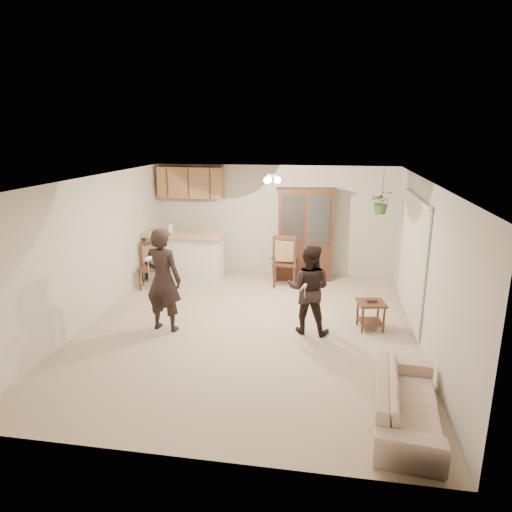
% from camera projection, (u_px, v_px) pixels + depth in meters
% --- Properties ---
extents(floor, '(6.50, 6.50, 0.00)m').
position_uv_depth(floor, '(249.00, 328.00, 7.75)').
color(floor, tan).
rests_on(floor, ground).
extents(ceiling, '(5.50, 6.50, 0.02)m').
position_uv_depth(ceiling, '(248.00, 180.00, 7.09)').
color(ceiling, white).
rests_on(ceiling, wall_back).
extents(wall_back, '(5.50, 0.02, 2.50)m').
position_uv_depth(wall_back, '(274.00, 220.00, 10.51)').
color(wall_back, beige).
rests_on(wall_back, ground).
extents(wall_front, '(5.50, 0.02, 2.50)m').
position_uv_depth(wall_front, '(187.00, 347.00, 4.33)').
color(wall_front, beige).
rests_on(wall_front, ground).
extents(wall_left, '(0.02, 6.50, 2.50)m').
position_uv_depth(wall_left, '(92.00, 250.00, 7.85)').
color(wall_left, beige).
rests_on(wall_left, ground).
extents(wall_right, '(0.02, 6.50, 2.50)m').
position_uv_depth(wall_right, '(425.00, 265.00, 6.98)').
color(wall_right, beige).
rests_on(wall_right, ground).
extents(breakfast_bar, '(1.60, 0.55, 1.00)m').
position_uv_depth(breakfast_bar, '(186.00, 258.00, 10.14)').
color(breakfast_bar, silver).
rests_on(breakfast_bar, floor).
extents(bar_top, '(1.75, 0.70, 0.08)m').
position_uv_depth(bar_top, '(185.00, 234.00, 10.00)').
color(bar_top, tan).
rests_on(bar_top, breakfast_bar).
extents(upper_cabinets, '(1.50, 0.34, 0.70)m').
position_uv_depth(upper_cabinets, '(191.00, 182.00, 10.41)').
color(upper_cabinets, olive).
rests_on(upper_cabinets, wall_back).
extents(vertical_blinds, '(0.06, 2.30, 2.10)m').
position_uv_depth(vertical_blinds, '(412.00, 259.00, 7.89)').
color(vertical_blinds, beige).
rests_on(vertical_blinds, wall_right).
extents(ceiling_fixture, '(0.36, 0.36, 0.20)m').
position_uv_depth(ceiling_fixture, '(271.00, 179.00, 8.22)').
color(ceiling_fixture, '#FFE6BF').
rests_on(ceiling_fixture, ceiling).
extents(hanging_plant, '(0.43, 0.37, 0.48)m').
position_uv_depth(hanging_plant, '(382.00, 202.00, 9.18)').
color(hanging_plant, '#2A5421').
rests_on(hanging_plant, ceiling).
extents(plant_cord, '(0.01, 0.01, 0.65)m').
position_uv_depth(plant_cord, '(383.00, 186.00, 9.09)').
color(plant_cord, black).
rests_on(plant_cord, ceiling).
extents(sofa, '(0.91, 1.94, 0.73)m').
position_uv_depth(sofa, '(408.00, 393.00, 5.16)').
color(sofa, beige).
rests_on(sofa, floor).
extents(adult, '(0.71, 0.53, 1.80)m').
position_uv_depth(adult, '(163.00, 278.00, 7.47)').
color(adult, black).
rests_on(adult, floor).
extents(child, '(0.72, 0.59, 1.35)m').
position_uv_depth(child, '(309.00, 293.00, 7.43)').
color(child, black).
rests_on(child, floor).
extents(china_hutch, '(1.34, 0.64, 2.03)m').
position_uv_depth(china_hutch, '(305.00, 235.00, 10.12)').
color(china_hutch, '#362013').
rests_on(china_hutch, floor).
extents(side_table, '(0.51, 0.51, 0.54)m').
position_uv_depth(side_table, '(370.00, 315.00, 7.65)').
color(side_table, '#362013').
rests_on(side_table, floor).
extents(chair_bar, '(0.52, 0.52, 0.97)m').
position_uv_depth(chair_bar, '(150.00, 275.00, 9.69)').
color(chair_bar, '#362013').
rests_on(chair_bar, floor).
extents(chair_hutch_left, '(0.62, 0.62, 1.00)m').
position_uv_depth(chair_hutch_left, '(285.00, 265.00, 10.38)').
color(chair_hutch_left, '#362013').
rests_on(chair_hutch_left, floor).
extents(chair_hutch_right, '(0.51, 0.51, 1.16)m').
position_uv_depth(chair_hutch_right, '(285.00, 271.00, 9.81)').
color(chair_hutch_right, '#362013').
rests_on(chair_hutch_right, floor).
extents(controller_adult, '(0.07, 0.16, 0.05)m').
position_uv_depth(controller_adult, '(148.00, 259.00, 6.98)').
color(controller_adult, white).
rests_on(controller_adult, adult).
extents(controller_child, '(0.06, 0.13, 0.04)m').
position_uv_depth(controller_child, '(305.00, 286.00, 7.05)').
color(controller_child, white).
rests_on(controller_child, child).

